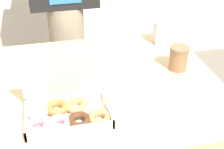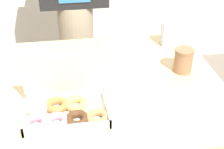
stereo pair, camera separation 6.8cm
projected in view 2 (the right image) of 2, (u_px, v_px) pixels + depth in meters
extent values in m
cube|color=tan|center=(90.00, 143.00, 1.52)|extent=(1.16, 0.88, 0.70)
cube|color=silver|center=(67.00, 116.00, 1.14)|extent=(0.30, 0.20, 0.01)
cube|color=silver|center=(25.00, 115.00, 1.11)|extent=(0.01, 0.20, 0.04)
cube|color=silver|center=(107.00, 108.00, 1.15)|extent=(0.01, 0.20, 0.04)
cube|color=silver|center=(67.00, 129.00, 1.05)|extent=(0.30, 0.01, 0.04)
cube|color=silver|center=(66.00, 96.00, 1.21)|extent=(0.30, 0.01, 0.04)
cube|color=silver|center=(64.00, 75.00, 1.13)|extent=(0.30, 0.06, 0.19)
torus|color=pink|center=(36.00, 123.00, 1.08)|extent=(0.12, 0.12, 0.03)
torus|color=silver|center=(37.00, 107.00, 1.16)|extent=(0.12, 0.12, 0.03)
torus|color=pink|center=(57.00, 121.00, 1.09)|extent=(0.12, 0.12, 0.03)
torus|color=#A87038|center=(57.00, 105.00, 1.17)|extent=(0.12, 0.12, 0.03)
torus|color=#4C2D19|center=(77.00, 119.00, 1.10)|extent=(0.12, 0.12, 0.03)
torus|color=tan|center=(76.00, 104.00, 1.18)|extent=(0.11, 0.11, 0.03)
torus|color=#B27F4C|center=(97.00, 117.00, 1.11)|extent=(0.10, 0.10, 0.03)
cylinder|color=#8C6042|center=(183.00, 62.00, 1.39)|extent=(0.08, 0.08, 0.10)
cylinder|color=brown|center=(185.00, 51.00, 1.36)|extent=(0.09, 0.09, 0.01)
cube|color=silver|center=(172.00, 34.00, 1.61)|extent=(0.10, 0.05, 0.12)
cylinder|color=gray|center=(78.00, 65.00, 2.04)|extent=(0.21, 0.21, 0.82)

